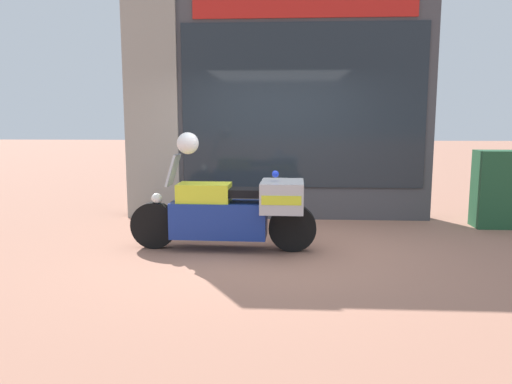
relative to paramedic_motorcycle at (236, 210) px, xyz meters
The scene contains 6 objects.
ground_plane 0.75m from the paramedic_motorcycle, 20.55° to the left, with size 60.00×60.00×0.00m, color #9E6B56.
shop_building 2.55m from the paramedic_motorcycle, 87.06° to the left, with size 5.09×0.55×3.65m.
window_display 2.38m from the paramedic_motorcycle, 68.58° to the left, with size 3.74×0.30×2.07m.
paramedic_motorcycle is the anchor object (origin of this frame).
utility_cabinet 4.25m from the paramedic_motorcycle, 21.91° to the left, with size 0.71×0.44×1.20m, color #1E4C2D.
white_helmet 1.04m from the paramedic_motorcycle, behind, with size 0.28×0.28×0.28m, color white.
Camera 1 is at (0.14, -6.46, 1.72)m, focal length 35.00 mm.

